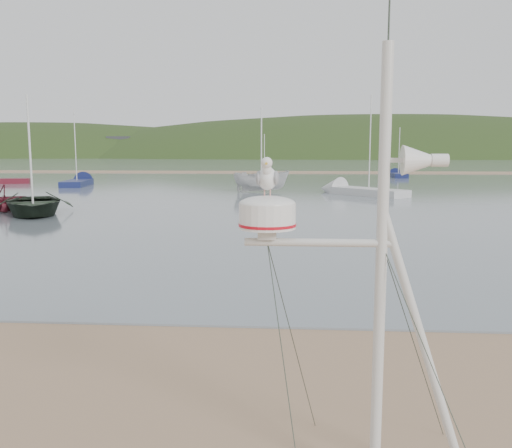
# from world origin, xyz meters

# --- Properties ---
(ground) EXTENTS (560.00, 560.00, 0.00)m
(ground) POSITION_xyz_m (0.00, 0.00, 0.00)
(ground) COLOR #8D6C51
(ground) RESTS_ON ground
(water) EXTENTS (560.00, 256.00, 0.04)m
(water) POSITION_xyz_m (0.00, 132.00, 0.02)
(water) COLOR slate
(water) RESTS_ON ground
(sandbar) EXTENTS (560.00, 7.00, 0.07)m
(sandbar) POSITION_xyz_m (0.00, 70.00, 0.07)
(sandbar) COLOR #8D6C51
(sandbar) RESTS_ON water
(hill_ridge) EXTENTS (620.00, 180.00, 80.00)m
(hill_ridge) POSITION_xyz_m (18.52, 235.00, -19.70)
(hill_ridge) COLOR #203314
(hill_ridge) RESTS_ON ground
(far_cottages) EXTENTS (294.40, 6.30, 8.00)m
(far_cottages) POSITION_xyz_m (3.00, 196.00, 4.00)
(far_cottages) COLOR silver
(far_cottages) RESTS_ON ground
(mast_rig) EXTENTS (2.25, 2.40, 5.07)m
(mast_rig) POSITION_xyz_m (3.86, -0.65, 1.22)
(mast_rig) COLOR silver
(mast_rig) RESTS_ON ground
(boat_dark) EXTENTS (4.00, 2.68, 5.45)m
(boat_dark) POSITION_xyz_m (-9.64, 20.14, 2.77)
(boat_dark) COLOR black
(boat_dark) RESTS_ON water
(boat_red) EXTENTS (2.60, 2.53, 2.61)m
(boat_red) POSITION_xyz_m (-12.11, 21.70, 1.35)
(boat_red) COLOR #55131E
(boat_red) RESTS_ON water
(boat_white) EXTENTS (1.73, 1.69, 4.23)m
(boat_white) POSITION_xyz_m (0.72, 35.33, 2.15)
(boat_white) COLOR beige
(boat_white) RESTS_ON water
(sailboat_blue_near) EXTENTS (3.03, 7.62, 7.36)m
(sailboat_blue_near) POSITION_xyz_m (-16.27, 43.08, 0.30)
(sailboat_blue_near) COLOR #161D4D
(sailboat_blue_near) RESTS_ON ground
(dinghy_red_far) EXTENTS (4.65, 2.08, 1.10)m
(dinghy_red_far) POSITION_xyz_m (-24.28, 43.44, 0.29)
(dinghy_red_far) COLOR #55131E
(dinghy_red_far) RESTS_ON ground
(sailboat_white_near) EXTENTS (6.48, 6.92, 7.56)m
(sailboat_white_near) POSITION_xyz_m (6.99, 34.23, 0.30)
(sailboat_white_near) COLOR beige
(sailboat_white_near) RESTS_ON ground
(sailboat_dark_mid) EXTENTS (3.14, 5.27, 5.21)m
(sailboat_dark_mid) POSITION_xyz_m (0.42, 54.71, 0.30)
(sailboat_dark_mid) COLOR black
(sailboat_dark_mid) RESTS_ON ground
(sailboat_blue_far) EXTENTS (1.58, 6.20, 6.18)m
(sailboat_blue_far) POSITION_xyz_m (15.18, 59.28, 0.30)
(sailboat_blue_far) COLOR #161D4D
(sailboat_blue_far) RESTS_ON ground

